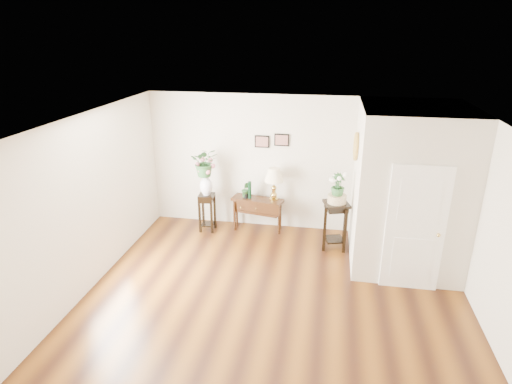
% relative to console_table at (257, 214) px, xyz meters
% --- Properties ---
extents(floor, '(6.00, 5.50, 0.02)m').
position_rel_console_table_xyz_m(floor, '(0.70, -2.48, -0.35)').
color(floor, brown).
rests_on(floor, ground).
extents(ceiling, '(6.00, 5.50, 0.02)m').
position_rel_console_table_xyz_m(ceiling, '(0.70, -2.48, 2.45)').
color(ceiling, white).
rests_on(ceiling, ground).
extents(wall_back, '(6.00, 0.02, 2.80)m').
position_rel_console_table_xyz_m(wall_back, '(0.70, 0.27, 1.05)').
color(wall_back, beige).
rests_on(wall_back, ground).
extents(wall_front, '(6.00, 0.02, 2.80)m').
position_rel_console_table_xyz_m(wall_front, '(0.70, -5.23, 1.05)').
color(wall_front, beige).
rests_on(wall_front, ground).
extents(wall_left, '(0.02, 5.50, 2.80)m').
position_rel_console_table_xyz_m(wall_left, '(-2.30, -2.48, 1.05)').
color(wall_left, beige).
rests_on(wall_left, ground).
extents(wall_right, '(0.02, 5.50, 2.80)m').
position_rel_console_table_xyz_m(wall_right, '(3.70, -2.48, 1.05)').
color(wall_right, beige).
rests_on(wall_right, ground).
extents(partition, '(1.80, 1.95, 2.80)m').
position_rel_console_table_xyz_m(partition, '(2.80, -0.70, 1.05)').
color(partition, beige).
rests_on(partition, floor).
extents(door, '(0.90, 0.05, 2.10)m').
position_rel_console_table_xyz_m(door, '(2.80, -1.70, 0.70)').
color(door, white).
rests_on(door, floor).
extents(art_print_left, '(0.30, 0.02, 0.25)m').
position_rel_console_table_xyz_m(art_print_left, '(0.05, 0.25, 1.50)').
color(art_print_left, black).
rests_on(art_print_left, wall_back).
extents(art_print_right, '(0.30, 0.02, 0.25)m').
position_rel_console_table_xyz_m(art_print_right, '(0.45, 0.25, 1.55)').
color(art_print_right, black).
rests_on(art_print_right, wall_back).
extents(wall_ornament, '(0.07, 0.51, 0.51)m').
position_rel_console_table_xyz_m(wall_ornament, '(1.86, -0.58, 1.70)').
color(wall_ornament, '#D4B757').
rests_on(wall_ornament, partition).
extents(console_table, '(1.10, 0.54, 0.70)m').
position_rel_console_table_xyz_m(console_table, '(0.00, 0.00, 0.00)').
color(console_table, black).
rests_on(console_table, floor).
extents(table_lamp, '(0.50, 0.50, 0.69)m').
position_rel_console_table_xyz_m(table_lamp, '(0.34, 0.00, 0.70)').
color(table_lamp, gold).
rests_on(table_lamp, console_table).
extents(green_vase, '(0.10, 0.10, 0.36)m').
position_rel_console_table_xyz_m(green_vase, '(-0.17, 0.00, 0.52)').
color(green_vase, black).
rests_on(green_vase, console_table).
extents(potted_plant, '(0.20, 0.17, 0.34)m').
position_rel_console_table_xyz_m(potted_plant, '(-0.24, 0.00, 0.52)').
color(potted_plant, '#28572A').
rests_on(potted_plant, console_table).
extents(plant_stand_a, '(0.34, 0.34, 0.80)m').
position_rel_console_table_xyz_m(plant_stand_a, '(-1.03, -0.21, 0.05)').
color(plant_stand_a, black).
rests_on(plant_stand_a, floor).
extents(porcelain_vase, '(0.29, 0.29, 0.44)m').
position_rel_console_table_xyz_m(porcelain_vase, '(-1.03, -0.21, 0.68)').
color(porcelain_vase, silver).
rests_on(porcelain_vase, plant_stand_a).
extents(lily_arrangement, '(0.63, 0.58, 0.60)m').
position_rel_console_table_xyz_m(lily_arrangement, '(-1.03, -0.21, 1.15)').
color(lily_arrangement, '#28572A').
rests_on(lily_arrangement, porcelain_vase).
extents(plant_stand_b, '(0.55, 0.55, 0.93)m').
position_rel_console_table_xyz_m(plant_stand_b, '(1.60, -0.50, 0.11)').
color(plant_stand_b, black).
rests_on(plant_stand_b, floor).
extents(ceramic_bowl, '(0.42, 0.42, 0.16)m').
position_rel_console_table_xyz_m(ceramic_bowl, '(1.60, -0.50, 0.66)').
color(ceramic_bowl, beige).
rests_on(ceramic_bowl, plant_stand_b).
extents(narcissus, '(0.29, 0.29, 0.45)m').
position_rel_console_table_xyz_m(narcissus, '(1.60, -0.50, 0.92)').
color(narcissus, '#28572A').
rests_on(narcissus, ceramic_bowl).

